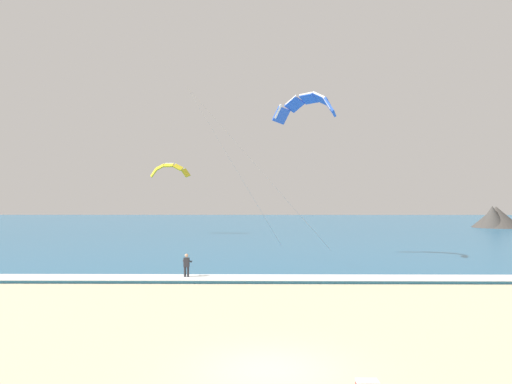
% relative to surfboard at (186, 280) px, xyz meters
% --- Properties ---
extents(ground_plane, '(200.00, 200.00, 0.00)m').
position_rel_surfboard_xyz_m(ground_plane, '(4.93, -15.29, -0.03)').
color(ground_plane, beige).
extents(sea, '(200.00, 120.00, 0.20)m').
position_rel_surfboard_xyz_m(sea, '(4.93, 58.87, 0.07)').
color(sea, teal).
rests_on(sea, ground).
extents(surf_foam, '(200.00, 2.26, 0.04)m').
position_rel_surfboard_xyz_m(surf_foam, '(4.93, -0.13, 0.19)').
color(surf_foam, white).
rests_on(surf_foam, sea).
extents(surfboard, '(0.65, 1.45, 0.09)m').
position_rel_surfboard_xyz_m(surfboard, '(0.00, 0.00, 0.00)').
color(surfboard, '#239EC6').
rests_on(surfboard, ground).
extents(kitesurfer, '(0.57, 0.57, 1.69)m').
position_rel_surfboard_xyz_m(kitesurfer, '(0.00, 0.02, 0.91)').
color(kitesurfer, '#232328').
rests_on(kitesurfer, ground).
extents(kite_primary, '(10.71, 10.63, 12.67)m').
position_rel_surfboard_xyz_m(kite_primary, '(8.42, 8.86, 12.84)').
color(kite_primary, blue).
extents(kite_distant, '(5.81, 1.76, 2.09)m').
position_rel_surfboard_xyz_m(kite_distant, '(-8.11, 35.55, 9.35)').
color(kite_distant, yellow).
extents(headland_right, '(8.46, 8.46, 4.02)m').
position_rel_surfboard_xyz_m(headland_right, '(45.64, 52.16, 1.93)').
color(headland_right, '#47423D').
rests_on(headland_right, ground).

